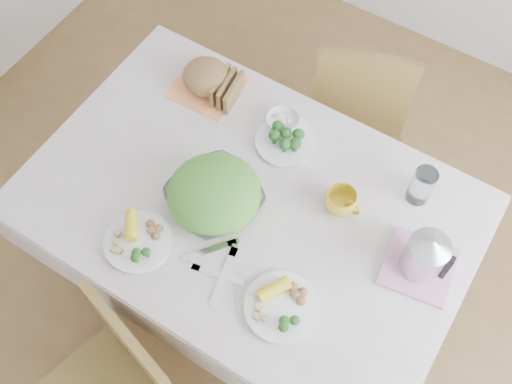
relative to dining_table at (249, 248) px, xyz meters
The scene contains 18 objects.
floor 0.38m from the dining_table, ahead, with size 3.60×3.60×0.00m, color brown.
dining_table is the anchor object (origin of this frame).
tablecloth 0.38m from the dining_table, ahead, with size 1.50×1.00×0.01m, color beige.
chair_far 0.86m from the dining_table, 87.68° to the left, with size 0.40×0.40×0.90m, color brown.
salad_bowl 0.44m from the dining_table, 145.55° to the right, with size 0.30×0.30×0.07m, color white.
dinner_plate_left 0.56m from the dining_table, 124.62° to the right, with size 0.23×0.23×0.02m, color white.
dinner_plate_right 0.56m from the dining_table, 42.17° to the right, with size 0.23×0.23×0.02m, color white.
broccoli_plate 0.48m from the dining_table, 93.20° to the left, with size 0.22×0.22×0.02m, color beige.
napkin 0.65m from the dining_table, 139.54° to the left, with size 0.24×0.24×0.00m, color #FF8E4F.
bread_loaf 0.69m from the dining_table, 139.54° to the left, with size 0.18×0.17×0.11m, color brown.
fruit_bowl 0.53m from the dining_table, 101.03° to the left, with size 0.12×0.12×0.04m, color white.
yellow_mug 0.53m from the dining_table, 28.32° to the left, with size 0.11×0.11×0.09m, color gold.
glass_tumbler 0.73m from the dining_table, 34.19° to the left, with size 0.08×0.08×0.15m, color white.
pink_tray 0.72m from the dining_table, ahead, with size 0.22×0.22×0.02m, color pink.
electric_kettle 0.78m from the dining_table, ahead, with size 0.13×0.13×0.18m, color #B2B5BA.
fork_left 0.48m from the dining_table, 73.55° to the right, with size 0.02×0.21×0.00m, color silver.
fork_right 0.45m from the dining_table, 92.80° to the right, with size 0.02×0.19×0.00m, color silver.
knife 0.48m from the dining_table, 77.64° to the right, with size 0.02×0.18×0.00m, color silver.
Camera 1 is at (0.54, -0.81, 2.55)m, focal length 42.00 mm.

